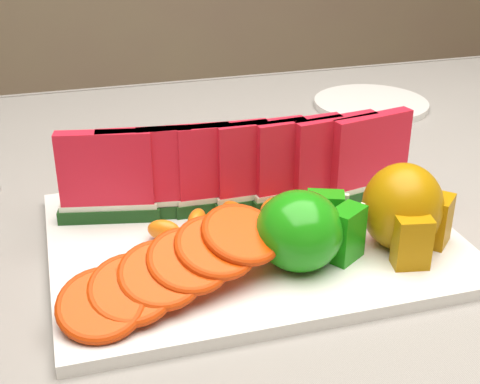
# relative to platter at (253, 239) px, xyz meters

# --- Properties ---
(table) EXTENTS (1.40, 0.90, 0.75)m
(table) POSITION_rel_platter_xyz_m (0.03, 0.06, -0.11)
(table) COLOR #542A1A
(table) RESTS_ON ground
(tablecloth) EXTENTS (1.53, 1.03, 0.20)m
(tablecloth) POSITION_rel_platter_xyz_m (0.03, 0.06, -0.05)
(tablecloth) COLOR gray
(tablecloth) RESTS_ON table
(platter) EXTENTS (0.40, 0.30, 0.01)m
(platter) POSITION_rel_platter_xyz_m (0.00, 0.00, 0.00)
(platter) COLOR silver
(platter) RESTS_ON tablecloth
(apple_cluster) EXTENTS (0.11, 0.09, 0.07)m
(apple_cluster) POSITION_rel_platter_xyz_m (0.03, -0.06, 0.04)
(apple_cluster) COLOR #1C7817
(apple_cluster) RESTS_ON platter
(pear_cluster) EXTENTS (0.10, 0.10, 0.09)m
(pear_cluster) POSITION_rel_platter_xyz_m (0.13, -0.06, 0.04)
(pear_cluster) COLOR #A87117
(pear_cluster) RESTS_ON platter
(side_plate) EXTENTS (0.22, 0.22, 0.01)m
(side_plate) POSITION_rel_platter_xyz_m (0.31, 0.36, -0.00)
(side_plate) COLOR silver
(side_plate) RESTS_ON tablecloth
(watermelon_row) EXTENTS (0.39, 0.07, 0.10)m
(watermelon_row) POSITION_rel_platter_xyz_m (0.01, 0.06, 0.05)
(watermelon_row) COLOR #113D0D
(watermelon_row) RESTS_ON platter
(orange_fan_front) EXTENTS (0.22, 0.13, 0.06)m
(orange_fan_front) POSITION_rel_platter_xyz_m (-0.10, -0.08, 0.03)
(orange_fan_front) COLOR #D74518
(orange_fan_front) RESTS_ON platter
(orange_fan_back) EXTENTS (0.23, 0.09, 0.04)m
(orange_fan_back) POSITION_rel_platter_xyz_m (-0.04, 0.12, 0.02)
(orange_fan_back) COLOR #D74518
(orange_fan_back) RESTS_ON platter
(tangerine_segments) EXTENTS (0.19, 0.06, 0.02)m
(tangerine_segments) POSITION_rel_platter_xyz_m (-0.01, 0.01, 0.02)
(tangerine_segments) COLOR orange
(tangerine_segments) RESTS_ON platter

